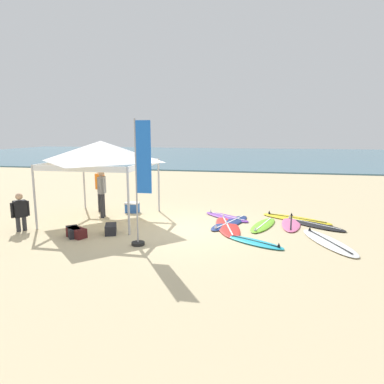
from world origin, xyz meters
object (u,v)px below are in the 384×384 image
object	(u,v)px
surfboard_cyan	(255,242)
cooler_box	(132,207)
surfboard_purple	(226,217)
gear_bag_on_sand	(77,233)
surfboard_white	(328,242)
surfboard_red	(228,226)
person_grey	(102,190)
person_orange	(100,187)
gear_bag_by_pole	(73,232)
canopy_tent	(101,151)
surfboard_lime	(263,225)
gear_bag_near_tent	(111,229)
surfboard_yellow	(296,219)
surfboard_pink	(291,223)
surfboard_black	(313,224)
banner_flag	(141,188)
person_black	(20,210)
surfboard_navy	(230,223)

from	to	relation	value
surfboard_cyan	cooler_box	distance (m)	5.48
surfboard_purple	gear_bag_on_sand	distance (m)	5.17
surfboard_white	surfboard_red	distance (m)	3.09
person_grey	person_orange	xyz separation A→B (m)	(-0.44, 0.76, 0.00)
surfboard_white	person_grey	xyz separation A→B (m)	(-7.45, 1.50, 0.95)
gear_bag_by_pole	cooler_box	xyz separation A→B (m)	(0.60, 3.25, 0.06)
canopy_tent	surfboard_cyan	bearing A→B (deg)	-17.46
surfboard_lime	person_grey	xyz separation A→B (m)	(-5.68, 0.08, 0.95)
gear_bag_near_tent	gear_bag_by_pole	size ratio (longest dim) A/B	1.00
surfboard_purple	surfboard_yellow	size ratio (longest dim) A/B	0.75
surfboard_pink	surfboard_yellow	bearing A→B (deg)	71.38
surfboard_cyan	gear_bag_on_sand	size ratio (longest dim) A/B	3.00
surfboard_black	banner_flag	distance (m)	5.94
surfboard_white	surfboard_purple	xyz separation A→B (m)	(-3.07, 2.29, 0.00)
surfboard_yellow	surfboard_lime	distance (m)	1.55
surfboard_lime	person_orange	size ratio (longest dim) A/B	1.23
canopy_tent	person_black	distance (m)	3.16
surfboard_purple	surfboard_lime	world-z (taller)	same
surfboard_yellow	gear_bag_on_sand	bearing A→B (deg)	-152.62
surfboard_black	surfboard_red	xyz separation A→B (m)	(-2.75, -0.79, -0.00)
canopy_tent	gear_bag_on_sand	distance (m)	3.09
canopy_tent	surfboard_pink	world-z (taller)	canopy_tent
person_black	surfboard_navy	bearing A→B (deg)	18.45
canopy_tent	surfboard_purple	size ratio (longest dim) A/B	1.71
canopy_tent	person_grey	xyz separation A→B (m)	(-0.17, 0.27, -1.40)
surfboard_lime	person_orange	bearing A→B (deg)	172.19
surfboard_black	surfboard_pink	world-z (taller)	same
banner_flag	cooler_box	xyz separation A→B (m)	(-1.66, 3.60, -1.38)
gear_bag_on_sand	person_orange	bearing A→B (deg)	103.43
surfboard_purple	person_orange	bearing A→B (deg)	-179.72
surfboard_cyan	person_orange	xyz separation A→B (m)	(-5.89, 2.69, 0.95)
canopy_tent	gear_bag_near_tent	size ratio (longest dim) A/B	5.39
surfboard_purple	surfboard_pink	world-z (taller)	same
surfboard_black	person_black	xyz separation A→B (m)	(-9.03, -2.44, 0.62)
surfboard_cyan	cooler_box	world-z (taller)	cooler_box
surfboard_navy	person_black	xyz separation A→B (m)	(-6.31, -2.10, 0.62)
surfboard_navy	cooler_box	bearing A→B (deg)	166.45
surfboard_purple	person_orange	xyz separation A→B (m)	(-4.83, -0.02, 0.95)
surfboard_cyan	person_grey	bearing A→B (deg)	160.51
surfboard_navy	gear_bag_on_sand	world-z (taller)	gear_bag_on_sand
surfboard_yellow	banner_flag	distance (m)	5.92
person_grey	surfboard_purple	bearing A→B (deg)	10.16
surfboard_yellow	person_orange	size ratio (longest dim) A/B	1.47
canopy_tent	surfboard_yellow	xyz separation A→B (m)	(6.64, 1.25, -2.35)
surfboard_white	gear_bag_on_sand	size ratio (longest dim) A/B	4.32
gear_bag_near_tent	surfboard_black	bearing A→B (deg)	19.31
surfboard_navy	cooler_box	size ratio (longest dim) A/B	4.72
surfboard_red	surfboard_purple	bearing A→B (deg)	97.43
surfboard_lime	person_black	size ratio (longest dim) A/B	1.75
surfboard_white	gear_bag_near_tent	bearing A→B (deg)	-177.07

